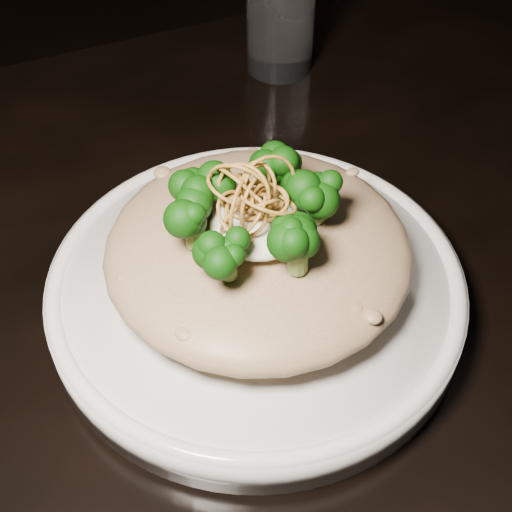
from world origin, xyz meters
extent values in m
cube|color=black|center=(0.00, 0.00, 0.73)|extent=(1.10, 0.80, 0.04)
cylinder|color=black|center=(0.48, 0.33, 0.35)|extent=(0.05, 0.05, 0.71)
cylinder|color=silver|center=(-0.08, -0.03, 0.77)|extent=(0.32, 0.32, 0.03)
ellipsoid|color=brown|center=(-0.08, -0.03, 0.81)|extent=(0.23, 0.23, 0.05)
ellipsoid|color=white|center=(-0.08, -0.04, 0.84)|extent=(0.07, 0.07, 0.02)
cylinder|color=white|center=(0.08, 0.27, 0.81)|extent=(0.09, 0.09, 0.13)
camera|label=1|loc=(-0.23, -0.36, 1.18)|focal=50.00mm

